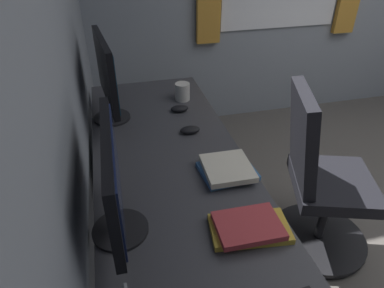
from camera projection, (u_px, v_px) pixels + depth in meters
name	position (u px, v px, depth m)	size (l,w,h in m)	color
wall_back	(32.00, 86.00, 0.89)	(4.57, 0.10, 2.60)	#8C939E
desk	(180.00, 202.00, 1.44)	(2.32, 0.69, 0.73)	#38383D
drawer_pedestal	(160.00, 193.00, 1.96)	(0.40, 0.51, 0.69)	#38383D
monitor_primary	(113.00, 180.00, 1.10)	(0.53, 0.20, 0.40)	black
monitor_secondary	(106.00, 75.00, 1.77)	(0.51, 0.20, 0.45)	black
mouse_main	(190.00, 130.00, 1.78)	(0.06, 0.10, 0.03)	black
mouse_spare	(180.00, 109.00, 1.98)	(0.06, 0.10, 0.03)	black
book_stack_near	(227.00, 169.00, 1.49)	(0.22, 0.24, 0.05)	#38669E
book_stack_far	(249.00, 227.00, 1.21)	(0.19, 0.30, 0.05)	gold
coffee_mug	(182.00, 91.00, 2.09)	(0.13, 0.09, 0.11)	silver
office_chair	(319.00, 184.00, 1.87)	(0.56, 0.60, 0.97)	black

